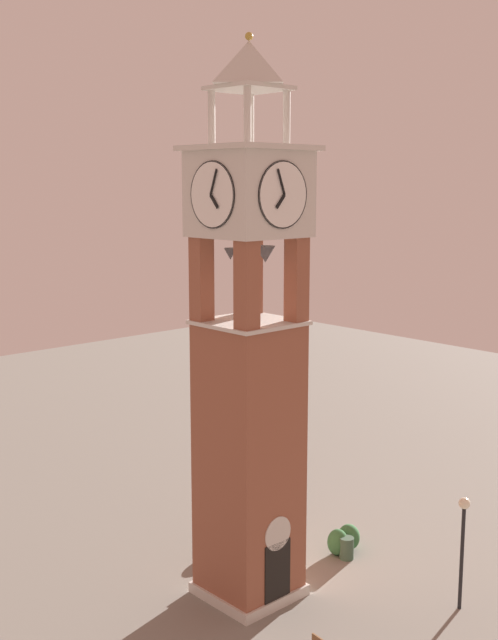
% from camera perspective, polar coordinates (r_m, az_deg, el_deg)
% --- Properties ---
extents(ground, '(80.00, 80.00, 0.00)m').
position_cam_1_polar(ground, '(27.63, -0.00, -19.06)').
color(ground, gray).
extents(clock_tower, '(3.23, 3.23, 17.70)m').
position_cam_1_polar(clock_tower, '(24.90, 0.00, -3.80)').
color(clock_tower, '#93543D').
rests_on(clock_tower, ground).
extents(lamp_post, '(0.36, 0.36, 3.71)m').
position_cam_1_polar(lamp_post, '(26.48, 15.15, -14.51)').
color(lamp_post, black).
rests_on(lamp_post, ground).
extents(trash_bin, '(0.52, 0.52, 0.80)m').
position_cam_1_polar(trash_bin, '(29.84, 7.04, -15.98)').
color(trash_bin, '#38513D').
rests_on(trash_bin, ground).
extents(shrub_near_entry, '(0.82, 0.82, 0.96)m').
position_cam_1_polar(shrub_near_entry, '(30.49, 7.19, -15.23)').
color(shrub_near_entry, '#336638').
rests_on(shrub_near_entry, ground).
extents(shrub_left_of_tower, '(0.73, 0.73, 0.61)m').
position_cam_1_polar(shrub_left_of_tower, '(29.94, -2.21, -16.01)').
color(shrub_left_of_tower, '#336638').
rests_on(shrub_left_of_tower, ground).
extents(shrub_behind_bench, '(0.76, 0.76, 0.98)m').
position_cam_1_polar(shrub_behind_bench, '(30.02, 6.41, -15.61)').
color(shrub_behind_bench, '#336638').
rests_on(shrub_behind_bench, ground).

